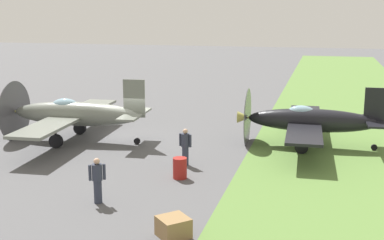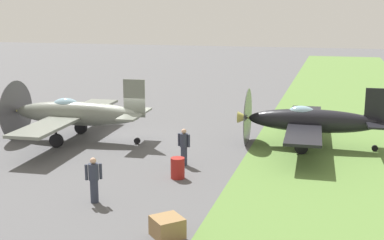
# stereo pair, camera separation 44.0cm
# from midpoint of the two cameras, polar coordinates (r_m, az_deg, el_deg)

# --- Properties ---
(ground_plane) EXTENTS (160.00, 160.00, 0.00)m
(ground_plane) POSITION_cam_midpoint_polar(r_m,az_deg,el_deg) (28.06, -6.28, -2.30)
(ground_plane) COLOR #515154
(grass_verge) EXTENTS (120.00, 11.00, 0.01)m
(grass_verge) POSITION_cam_midpoint_polar(r_m,az_deg,el_deg) (26.16, 19.04, -3.96)
(grass_verge) COLOR #567A38
(grass_verge) RESTS_ON ground
(airplane_lead) EXTENTS (10.30, 8.14, 3.66)m
(airplane_lead) POSITION_cam_midpoint_polar(r_m,az_deg,el_deg) (28.18, -12.77, 0.73)
(airplane_lead) COLOR slate
(airplane_lead) RESTS_ON ground
(airplane_wingman) EXTENTS (9.50, 7.54, 3.40)m
(airplane_wingman) POSITION_cam_midpoint_polar(r_m,az_deg,el_deg) (26.89, 13.67, -0.09)
(airplane_wingman) COLOR black
(airplane_wingman) RESTS_ON ground
(ground_crew_chief) EXTENTS (0.38, 0.62, 1.73)m
(ground_crew_chief) POSITION_cam_midpoint_polar(r_m,az_deg,el_deg) (23.17, -0.38, -2.97)
(ground_crew_chief) COLOR #2D3342
(ground_crew_chief) RESTS_ON ground
(ground_crew_mechanic) EXTENTS (0.38, 0.56, 1.73)m
(ground_crew_mechanic) POSITION_cam_midpoint_polar(r_m,az_deg,el_deg) (19.00, -10.43, -6.60)
(ground_crew_mechanic) COLOR #2D3342
(ground_crew_mechanic) RESTS_ON ground
(fuel_drum) EXTENTS (0.60, 0.60, 0.90)m
(fuel_drum) POSITION_cam_midpoint_polar(r_m,az_deg,el_deg) (21.49, -1.05, -5.47)
(fuel_drum) COLOR maroon
(fuel_drum) RESTS_ON ground
(supply_crate) EXTENTS (1.27, 1.27, 0.64)m
(supply_crate) POSITION_cam_midpoint_polar(r_m,az_deg,el_deg) (16.19, -2.03, -12.03)
(supply_crate) COLOR olive
(supply_crate) RESTS_ON ground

